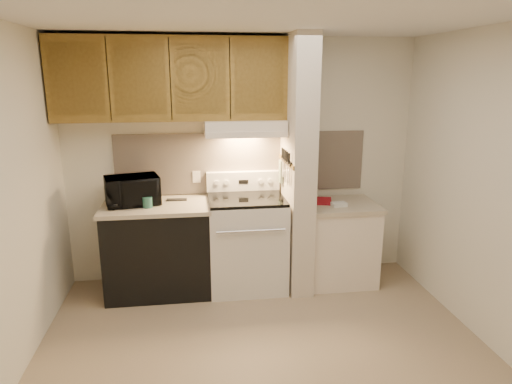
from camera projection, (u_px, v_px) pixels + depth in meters
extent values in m
plane|color=tan|center=(264.00, 349.00, 3.64)|extent=(3.60, 3.60, 0.00)
plane|color=white|center=(266.00, 16.00, 3.01)|extent=(3.60, 3.60, 0.00)
cube|color=silver|center=(242.00, 161.00, 4.76)|extent=(3.60, 2.50, 0.02)
cube|color=silver|center=(3.00, 208.00, 3.08)|extent=(0.02, 3.00, 2.50)
cube|color=silver|center=(492.00, 190.00, 3.57)|extent=(0.02, 3.00, 2.50)
cube|color=beige|center=(242.00, 163.00, 4.76)|extent=(2.60, 0.02, 0.63)
cube|color=silver|center=(247.00, 244.00, 4.63)|extent=(0.76, 0.65, 0.92)
cube|color=black|center=(251.00, 252.00, 4.32)|extent=(0.50, 0.01, 0.30)
cylinder|color=silver|center=(251.00, 231.00, 4.23)|extent=(0.65, 0.02, 0.02)
cube|color=black|center=(246.00, 199.00, 4.51)|extent=(0.74, 0.64, 0.03)
cube|color=silver|center=(243.00, 181.00, 4.76)|extent=(0.76, 0.08, 0.20)
cube|color=black|center=(244.00, 182.00, 4.72)|extent=(0.10, 0.01, 0.04)
cylinder|color=silver|center=(216.00, 183.00, 4.68)|extent=(0.05, 0.02, 0.05)
cylinder|color=silver|center=(226.00, 182.00, 4.69)|extent=(0.05, 0.02, 0.05)
cylinder|color=silver|center=(261.00, 181.00, 4.74)|extent=(0.05, 0.02, 0.05)
cylinder|color=silver|center=(270.00, 181.00, 4.75)|extent=(0.05, 0.02, 0.05)
cube|color=black|center=(159.00, 250.00, 4.53)|extent=(1.00, 0.63, 0.87)
cube|color=#C0B196|center=(156.00, 206.00, 4.41)|extent=(1.04, 0.67, 0.04)
cube|color=black|center=(177.00, 200.00, 4.54)|extent=(0.20, 0.07, 0.01)
cylinder|color=#285D50|center=(147.00, 202.00, 4.29)|extent=(0.12, 0.12, 0.10)
cube|color=white|center=(197.00, 177.00, 4.71)|extent=(0.08, 0.01, 0.12)
imported|color=black|center=(132.00, 190.00, 4.38)|extent=(0.56, 0.45, 0.27)
cube|color=beige|center=(298.00, 166.00, 4.50)|extent=(0.22, 0.70, 2.50)
cube|color=olive|center=(286.00, 161.00, 4.47)|extent=(0.01, 0.70, 0.04)
cube|color=black|center=(287.00, 160.00, 4.42)|extent=(0.02, 0.42, 0.04)
cube|color=silver|center=(289.00, 174.00, 4.29)|extent=(0.01, 0.03, 0.16)
cylinder|color=black|center=(289.00, 158.00, 4.24)|extent=(0.02, 0.02, 0.10)
cube|color=silver|center=(287.00, 173.00, 4.36)|extent=(0.01, 0.04, 0.18)
cylinder|color=black|center=(287.00, 157.00, 4.33)|extent=(0.02, 0.02, 0.10)
cube|color=silver|center=(285.00, 173.00, 4.45)|extent=(0.01, 0.04, 0.20)
cylinder|color=black|center=(285.00, 155.00, 4.40)|extent=(0.02, 0.02, 0.10)
cube|color=silver|center=(283.00, 169.00, 4.53)|extent=(0.01, 0.04, 0.16)
cylinder|color=black|center=(284.00, 154.00, 4.47)|extent=(0.02, 0.02, 0.10)
cube|color=silver|center=(282.00, 168.00, 4.60)|extent=(0.01, 0.04, 0.18)
cylinder|color=black|center=(282.00, 153.00, 4.55)|extent=(0.02, 0.02, 0.10)
cube|color=gray|center=(281.00, 172.00, 4.66)|extent=(0.03, 0.10, 0.23)
cube|color=white|center=(339.00, 244.00, 4.77)|extent=(0.70, 0.60, 0.81)
cube|color=#C0B196|center=(340.00, 205.00, 4.66)|extent=(0.74, 0.64, 0.04)
cube|color=#A1111C|center=(321.00, 201.00, 4.73)|extent=(0.29, 0.34, 0.01)
cube|color=white|center=(339.00, 204.00, 4.55)|extent=(0.16, 0.11, 0.04)
cube|color=white|center=(244.00, 127.00, 4.46)|extent=(0.78, 0.44, 0.15)
cube|color=white|center=(247.00, 135.00, 4.27)|extent=(0.78, 0.04, 0.06)
cube|color=olive|center=(171.00, 79.00, 4.29)|extent=(2.18, 0.33, 0.77)
cube|color=olive|center=(76.00, 79.00, 4.03)|extent=(0.46, 0.01, 0.63)
cube|color=black|center=(108.00, 79.00, 4.07)|extent=(0.01, 0.01, 0.73)
cube|color=olive|center=(140.00, 79.00, 4.10)|extent=(0.46, 0.01, 0.63)
cube|color=black|center=(170.00, 79.00, 4.14)|extent=(0.01, 0.01, 0.73)
cube|color=olive|center=(200.00, 79.00, 4.18)|extent=(0.46, 0.01, 0.63)
cube|color=black|center=(230.00, 79.00, 4.21)|extent=(0.01, 0.01, 0.73)
cube|color=olive|center=(259.00, 79.00, 4.25)|extent=(0.46, 0.01, 0.63)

